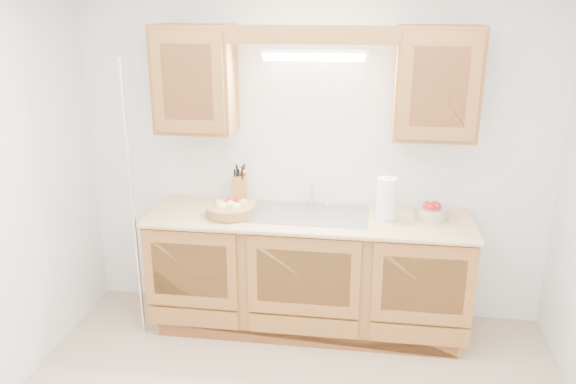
% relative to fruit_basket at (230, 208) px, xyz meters
% --- Properties ---
extents(room, '(3.52, 3.50, 2.50)m').
position_rel_fruit_basket_xyz_m(room, '(0.55, -1.12, 0.30)').
color(room, tan).
rests_on(room, ground).
extents(base_cabinets, '(2.20, 0.60, 0.86)m').
position_rel_fruit_basket_xyz_m(base_cabinets, '(0.55, 0.08, -0.51)').
color(base_cabinets, '#975E2C').
rests_on(base_cabinets, ground).
extents(countertop, '(2.30, 0.63, 0.04)m').
position_rel_fruit_basket_xyz_m(countertop, '(0.55, 0.07, -0.07)').
color(countertop, tan).
rests_on(countertop, base_cabinets).
extents(upper_cabinet_left, '(0.55, 0.33, 0.75)m').
position_rel_fruit_basket_xyz_m(upper_cabinet_left, '(-0.28, 0.22, 0.88)').
color(upper_cabinet_left, '#975E2C').
rests_on(upper_cabinet_left, room).
extents(upper_cabinet_right, '(0.55, 0.33, 0.75)m').
position_rel_fruit_basket_xyz_m(upper_cabinet_right, '(1.38, 0.22, 0.88)').
color(upper_cabinet_right, '#975E2C').
rests_on(upper_cabinet_right, room).
extents(valance, '(2.20, 0.05, 0.12)m').
position_rel_fruit_basket_xyz_m(valance, '(0.55, 0.07, 1.19)').
color(valance, '#975E2C').
rests_on(valance, room).
extents(fluorescent_fixture, '(0.76, 0.08, 0.08)m').
position_rel_fruit_basket_xyz_m(fluorescent_fixture, '(0.55, 0.30, 1.05)').
color(fluorescent_fixture, white).
rests_on(fluorescent_fixture, room).
extents(sink, '(0.84, 0.46, 0.36)m').
position_rel_fruit_basket_xyz_m(sink, '(0.55, 0.09, -0.12)').
color(sink, '#9E9EA3').
rests_on(sink, countertop).
extents(wire_shelf_pole, '(0.03, 0.03, 2.00)m').
position_rel_fruit_basket_xyz_m(wire_shelf_pole, '(-0.65, -0.18, 0.05)').
color(wire_shelf_pole, silver).
rests_on(wire_shelf_pole, ground).
extents(outlet_plate, '(0.08, 0.01, 0.12)m').
position_rel_fruit_basket_xyz_m(outlet_plate, '(1.50, 0.37, 0.20)').
color(outlet_plate, white).
rests_on(outlet_plate, room).
extents(fruit_basket, '(0.46, 0.46, 0.11)m').
position_rel_fruit_basket_xyz_m(fruit_basket, '(0.00, 0.00, 0.00)').
color(fruit_basket, '#AB7345').
rests_on(fruit_basket, countertop).
extents(knife_block, '(0.14, 0.19, 0.31)m').
position_rel_fruit_basket_xyz_m(knife_block, '(0.01, 0.25, 0.06)').
color(knife_block, '#975E2C').
rests_on(knife_block, countertop).
extents(orange_canister, '(0.10, 0.10, 0.25)m').
position_rel_fruit_basket_xyz_m(orange_canister, '(0.01, 0.31, 0.08)').
color(orange_canister, orange).
rests_on(orange_canister, countertop).
extents(soap_bottle, '(0.09, 0.09, 0.19)m').
position_rel_fruit_basket_xyz_m(soap_bottle, '(0.01, 0.28, 0.05)').
color(soap_bottle, blue).
rests_on(soap_bottle, countertop).
extents(sponge, '(0.14, 0.11, 0.02)m').
position_rel_fruit_basket_xyz_m(sponge, '(1.09, 0.32, -0.04)').
color(sponge, '#CC333F').
rests_on(sponge, countertop).
extents(paper_towel, '(0.17, 0.17, 0.35)m').
position_rel_fruit_basket_xyz_m(paper_towel, '(1.09, 0.08, 0.10)').
color(paper_towel, silver).
rests_on(paper_towel, countertop).
extents(apple_bowl, '(0.25, 0.25, 0.13)m').
position_rel_fruit_basket_xyz_m(apple_bowl, '(1.40, 0.12, 0.01)').
color(apple_bowl, silver).
rests_on(apple_bowl, countertop).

